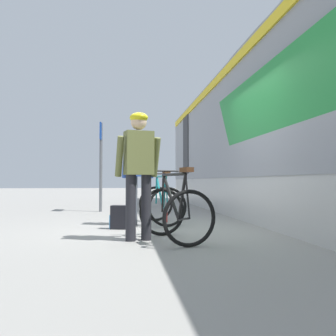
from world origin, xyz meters
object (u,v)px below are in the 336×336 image
bicycle_near_teal (161,203)px  backpack_on_platform (119,217)px  bicycle_far_black (175,211)px  water_bottle_by_the_backpack (111,222)px  water_bottle_near_the_bikes (166,217)px  train_car (309,127)px  platform_sign_post (101,151)px  cyclist_far_in_olive (139,164)px  cyclist_near_in_blue (139,168)px

bicycle_near_teal → backpack_on_platform: (-0.79, -0.68, -0.20)m
bicycle_far_black → water_bottle_by_the_backpack: bicycle_far_black is taller
bicycle_far_black → water_bottle_near_the_bikes: 2.34m
train_car → bicycle_near_teal: bearing=-173.9°
water_bottle_by_the_backpack → platform_sign_post: (-0.39, 3.67, 1.51)m
cyclist_far_in_olive → bicycle_near_teal: cyclist_far_in_olive is taller
bicycle_near_teal → water_bottle_by_the_backpack: size_ratio=4.93×
water_bottle_near_the_bikes → platform_sign_post: (-1.44, 2.79, 1.52)m
cyclist_far_in_olive → platform_sign_post: 5.10m
cyclist_near_in_blue → water_bottle_near_the_bikes: cyclist_near_in_blue is taller
bicycle_far_black → backpack_on_platform: 1.58m
water_bottle_by_the_backpack → bicycle_near_teal: bearing=33.5°
bicycle_near_teal → water_bottle_near_the_bikes: size_ratio=5.57×
backpack_on_platform → water_bottle_by_the_backpack: size_ratio=1.73×
train_car → water_bottle_by_the_backpack: train_car is taller
backpack_on_platform → train_car: bearing=27.9°
water_bottle_near_the_bikes → cyclist_near_in_blue: bearing=-139.9°
cyclist_far_in_olive → water_bottle_near_the_bikes: size_ratio=8.59×
backpack_on_platform → cyclist_near_in_blue: bearing=67.0°
train_car → bicycle_far_black: (-3.21, -2.39, -1.56)m
cyclist_near_in_blue → cyclist_far_in_olive: size_ratio=1.00×
bicycle_near_teal → backpack_on_platform: size_ratio=2.85×
water_bottle_near_the_bikes → platform_sign_post: size_ratio=0.09×
water_bottle_by_the_backpack → platform_sign_post: 3.99m
water_bottle_near_the_bikes → water_bottle_by_the_backpack: size_ratio=0.89×
bicycle_near_teal → bicycle_far_black: bearing=-90.9°
cyclist_near_in_blue → cyclist_far_in_olive: (-0.09, -1.75, 0.00)m
bicycle_far_black → water_bottle_by_the_backpack: bearing=122.1°
platform_sign_post → cyclist_far_in_olive: bearing=-80.9°
cyclist_near_in_blue → platform_sign_post: size_ratio=0.73×
train_car → cyclist_far_in_olive: (-3.70, -2.29, -0.91)m
bicycle_far_black → platform_sign_post: bearing=104.2°
bicycle_near_teal → water_bottle_by_the_backpack: bicycle_near_teal is taller
train_car → water_bottle_near_the_bikes: (-3.07, -0.08, -1.86)m
bicycle_far_black → backpack_on_platform: (-0.76, 1.37, -0.20)m
cyclist_far_in_olive → water_bottle_by_the_backpack: bearing=107.2°
platform_sign_post → water_bottle_near_the_bikes: bearing=-62.7°
cyclist_far_in_olive → bicycle_near_teal: (0.52, 1.94, -0.65)m
cyclist_far_in_olive → water_bottle_by_the_backpack: 1.68m
backpack_on_platform → bicycle_near_teal: bearing=54.1°
cyclist_far_in_olive → bicycle_far_black: size_ratio=1.47×
bicycle_near_teal → water_bottle_near_the_bikes: bicycle_near_teal is taller
cyclist_near_in_blue → bicycle_far_black: (0.40, -1.86, -0.65)m
water_bottle_by_the_backpack → platform_sign_post: bearing=96.1°
bicycle_near_teal → bicycle_far_black: 2.05m
cyclist_near_in_blue → cyclist_far_in_olive: 1.75m
bicycle_far_black → platform_sign_post: 5.41m
cyclist_near_in_blue → bicycle_far_black: size_ratio=1.47×
bicycle_near_teal → platform_sign_post: (-1.33, 3.06, 1.22)m
bicycle_near_teal → water_bottle_near_the_bikes: (0.11, 0.27, -0.30)m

